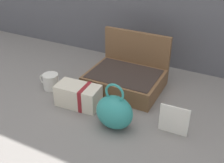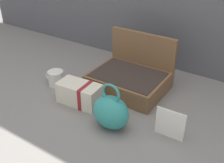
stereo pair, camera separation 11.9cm
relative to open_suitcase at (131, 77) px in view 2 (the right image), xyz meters
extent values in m
plane|color=slate|center=(0.04, -0.20, -0.07)|extent=(6.00, 6.00, 0.00)
cube|color=brown|center=(0.00, -0.03, -0.02)|extent=(0.39, 0.30, 0.10)
cube|color=#332823|center=(0.00, -0.03, 0.03)|extent=(0.36, 0.27, 0.00)
cube|color=brown|center=(0.00, 0.13, 0.07)|extent=(0.39, 0.02, 0.28)
ellipsoid|color=teal|center=(0.10, -0.34, 0.01)|extent=(0.17, 0.13, 0.16)
torus|color=teal|center=(0.10, -0.34, 0.11)|extent=(0.09, 0.01, 0.09)
cube|color=beige|center=(-0.14, -0.27, -0.01)|extent=(0.23, 0.13, 0.11)
cube|color=maroon|center=(-0.10, -0.27, -0.01)|extent=(0.03, 0.12, 0.12)
cylinder|color=silver|center=(-0.37, -0.21, -0.02)|extent=(0.09, 0.09, 0.09)
torus|color=silver|center=(-0.41, -0.21, -0.02)|extent=(0.06, 0.01, 0.06)
cube|color=white|center=(0.34, -0.26, 0.00)|extent=(0.13, 0.01, 0.14)
camera|label=1|loc=(0.53, -1.21, 0.74)|focal=43.74mm
camera|label=2|loc=(0.63, -1.15, 0.74)|focal=43.74mm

